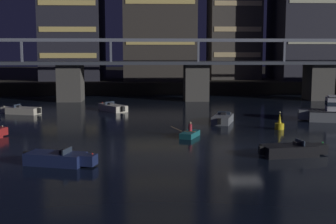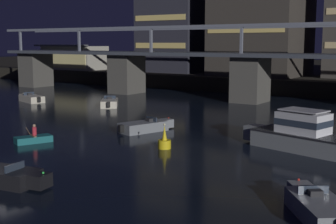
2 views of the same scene
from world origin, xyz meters
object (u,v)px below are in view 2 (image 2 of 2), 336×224
object	(u,v)px
speedboat_near_center	(145,126)
cabin_cruiser_near_left	(306,136)
river_bridge	(251,69)
tower_west_low	(182,5)
dinghy_with_paddler	(33,139)
channel_buoy	(164,142)
speedboat_mid_right	(318,207)
speedboat_mid_center	(6,176)
waterfront_pavilion	(74,58)
speedboat_near_right	(31,98)
speedboat_far_center	(110,103)

from	to	relation	value
speedboat_near_center	cabin_cruiser_near_left	bearing A→B (deg)	0.81
river_bridge	tower_west_low	world-z (taller)	tower_west_low
cabin_cruiser_near_left	dinghy_with_paddler	world-z (taller)	cabin_cruiser_near_left
tower_west_low	channel_buoy	bearing A→B (deg)	-59.81
speedboat_near_center	speedboat_mid_right	distance (m)	20.74
tower_west_low	speedboat_mid_right	xyz separation A→B (m)	(39.12, -52.97, -13.37)
speedboat_mid_center	dinghy_with_paddler	distance (m)	10.21
waterfront_pavilion	speedboat_mid_right	size ratio (longest dim) A/B	2.65
cabin_cruiser_near_left	speedboat_mid_center	xyz separation A→B (m)	(-10.76, -15.88, -0.64)
speedboat_near_center	speedboat_mid_right	xyz separation A→B (m)	(17.25, -11.53, 0.00)
cabin_cruiser_near_left	speedboat_mid_right	xyz separation A→B (m)	(4.05, -11.71, -0.64)
speedboat_near_center	channel_buoy	world-z (taller)	channel_buoy
speedboat_near_right	speedboat_far_center	xyz separation A→B (m)	(10.82, 2.16, 0.00)
speedboat_mid_right	speedboat_far_center	world-z (taller)	same
speedboat_near_right	channel_buoy	size ratio (longest dim) A/B	2.92
speedboat_near_center	dinghy_with_paddler	world-z (taller)	dinghy_with_paddler
waterfront_pavilion	channel_buoy	size ratio (longest dim) A/B	7.05
river_bridge	cabin_cruiser_near_left	world-z (taller)	river_bridge
speedboat_near_right	speedboat_mid_center	bearing A→B (deg)	-42.73
speedboat_mid_center	channel_buoy	world-z (taller)	channel_buoy
speedboat_near_center	speedboat_near_right	distance (m)	24.61
speedboat_near_center	speedboat_mid_center	xyz separation A→B (m)	(2.44, -15.69, 0.00)
tower_west_low	speedboat_mid_right	world-z (taller)	tower_west_low
cabin_cruiser_near_left	dinghy_with_paddler	size ratio (longest dim) A/B	3.32
speedboat_near_center	speedboat_near_right	world-z (taller)	same
dinghy_with_paddler	cabin_cruiser_near_left	bearing A→B (deg)	25.14
tower_west_low	waterfront_pavilion	distance (m)	22.91
tower_west_low	channel_buoy	xyz separation A→B (m)	(26.68, -45.85, -13.30)
speedboat_mid_center	speedboat_far_center	distance (m)	29.87
speedboat_far_center	speedboat_mid_right	bearing A→B (deg)	-36.20
tower_west_low	speedboat_mid_center	world-z (taller)	tower_west_low
speedboat_near_right	speedboat_mid_right	world-z (taller)	same
speedboat_mid_center	river_bridge	bearing A→B (deg)	94.33
speedboat_near_center	speedboat_near_right	bearing A→B (deg)	160.92
waterfront_pavilion	dinghy_with_paddler	xyz separation A→B (m)	(37.31, -42.53, -4.16)
speedboat_near_center	speedboat_near_right	size ratio (longest dim) A/B	1.00
waterfront_pavilion	speedboat_mid_right	world-z (taller)	waterfront_pavilion
cabin_cruiser_near_left	speedboat_mid_right	world-z (taller)	cabin_cruiser_near_left
tower_west_low	waterfront_pavilion	world-z (taller)	tower_west_low
waterfront_pavilion	speedboat_near_center	bearing A→B (deg)	-39.67
river_bridge	speedboat_mid_center	xyz separation A→B (m)	(2.90, -38.29, -3.59)
speedboat_near_right	dinghy_with_paddler	world-z (taller)	dinghy_with_paddler
cabin_cruiser_near_left	dinghy_with_paddler	distance (m)	19.35
speedboat_mid_right	speedboat_far_center	xyz separation A→B (m)	(-29.69, 21.73, 0.00)
tower_west_low	waterfront_pavilion	xyz separation A→B (m)	(-19.74, -6.94, -9.34)
speedboat_far_center	dinghy_with_paddler	world-z (taller)	dinghy_with_paddler
tower_west_low	dinghy_with_paddler	world-z (taller)	tower_west_low
cabin_cruiser_near_left	speedboat_mid_right	distance (m)	12.41
waterfront_pavilion	speedboat_far_center	bearing A→B (deg)	-39.79
river_bridge	speedboat_near_center	size ratio (longest dim) A/B	16.12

